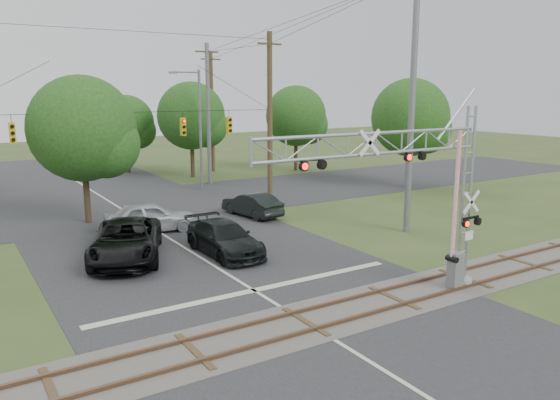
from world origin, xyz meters
TOP-DOWN VIEW (x-y plane):
  - ground at (0.00, 0.00)m, footprint 160.00×160.00m
  - road_main at (0.00, 10.00)m, footprint 14.00×90.00m
  - road_cross at (0.00, 24.00)m, footprint 90.00×12.00m
  - railroad_track at (0.00, 2.00)m, footprint 90.00×3.20m
  - crossing_gantry at (4.39, 1.64)m, footprint 10.05×0.90m
  - traffic_signal_span at (0.93, 20.00)m, footprint 19.34×0.36m
  - pickup_black at (-2.94, 12.17)m, footprint 5.17×7.09m
  - car_dark at (1.26, 10.56)m, footprint 2.21×5.34m
  - sedan_silver at (-0.32, 16.48)m, footprint 5.17×2.62m
  - suv_dark at (6.31, 16.90)m, footprint 2.20×4.65m
  - streetlight at (7.34, 27.13)m, footprint 2.46×0.26m
  - utility_poles at (2.81, 21.99)m, footprint 25.00×27.22m
  - treeline at (-0.57, 30.39)m, footprint 50.51×25.70m

SIDE VIEW (x-z plane):
  - ground at x=0.00m, z-range 0.00..0.00m
  - road_main at x=0.00m, z-range 0.00..0.02m
  - road_cross at x=0.00m, z-range 0.00..0.02m
  - railroad_track at x=0.00m, z-range -0.05..0.11m
  - suv_dark at x=6.31m, z-range 0.00..1.47m
  - car_dark at x=1.26m, z-range 0.00..1.54m
  - sedan_silver at x=-0.32m, z-range 0.00..1.69m
  - pickup_black at x=-2.94m, z-range 0.00..1.79m
  - crossing_gantry at x=4.39m, z-range 0.81..7.89m
  - streetlight at x=7.34m, z-range 0.55..9.78m
  - treeline at x=-0.57m, z-range 0.60..10.40m
  - traffic_signal_span at x=0.93m, z-range -0.04..11.46m
  - utility_poles at x=2.81m, z-range -0.87..13.26m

